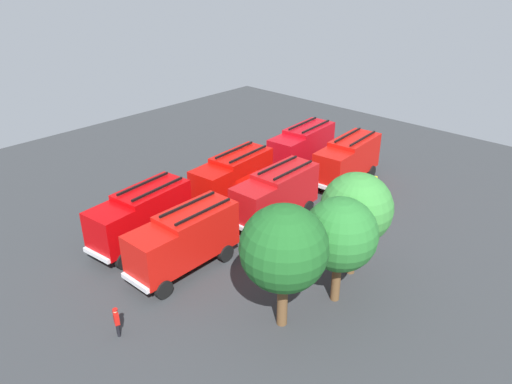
# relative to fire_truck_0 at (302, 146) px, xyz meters

# --- Properties ---
(ground_plane) EXTENTS (54.39, 54.39, 0.00)m
(ground_plane) POSITION_rel_fire_truck_0_xyz_m (8.44, 2.33, -2.15)
(ground_plane) COLOR #2D3033
(fire_truck_0) EXTENTS (7.37, 3.23, 3.88)m
(fire_truck_0) POSITION_rel_fire_truck_0_xyz_m (0.00, 0.00, 0.00)
(fire_truck_0) COLOR #AC0A13
(fire_truck_0) RESTS_ON ground
(fire_truck_1) EXTENTS (7.39, 3.26, 3.88)m
(fire_truck_1) POSITION_rel_fire_truck_0_xyz_m (8.77, 0.21, 0.00)
(fire_truck_1) COLOR #B60B06
(fire_truck_1) RESTS_ON ground
(fire_truck_2) EXTENTS (7.42, 3.39, 3.88)m
(fire_truck_2) POSITION_rel_fire_truck_0_xyz_m (17.13, 0.21, 0.00)
(fire_truck_2) COLOR #B30507
(fire_truck_2) RESTS_ON ground
(fire_truck_3) EXTENTS (7.38, 3.25, 3.88)m
(fire_truck_3) POSITION_rel_fire_truck_0_xyz_m (-0.14, 4.66, 0.00)
(fire_truck_3) COLOR #B6100B
(fire_truck_3) RESTS_ON ground
(fire_truck_4) EXTENTS (7.27, 2.94, 3.88)m
(fire_truck_4) POSITION_rel_fire_truck_0_xyz_m (8.78, 4.56, 0.00)
(fire_truck_4) COLOR #A80F12
(fire_truck_4) RESTS_ON ground
(fire_truck_5) EXTENTS (7.26, 2.89, 3.88)m
(fire_truck_5) POSITION_rel_fire_truck_0_xyz_m (17.10, 4.56, 0.00)
(fire_truck_5) COLOR #BB110B
(fire_truck_5) RESTS_ON ground
(firefighter_0) EXTENTS (0.48, 0.44, 1.67)m
(firefighter_0) POSITION_rel_fire_truck_0_xyz_m (7.78, 2.48, -1.22)
(firefighter_0) COLOR black
(firefighter_0) RESTS_ON ground
(firefighter_1) EXTENTS (0.38, 0.48, 1.63)m
(firefighter_1) POSITION_rel_fire_truck_0_xyz_m (23.15, 6.55, -1.25)
(firefighter_1) COLOR black
(firefighter_1) RESTS_ON ground
(firefighter_2) EXTENTS (0.48, 0.37, 1.81)m
(firefighter_2) POSITION_rel_fire_truck_0_xyz_m (0.71, 7.85, -1.13)
(firefighter_2) COLOR black
(firefighter_2) RESTS_ON ground
(firefighter_3) EXTENTS (0.30, 0.45, 1.84)m
(firefighter_3) POSITION_rel_fire_truck_0_xyz_m (12.44, -2.85, -1.11)
(firefighter_3) COLOR black
(firefighter_3) RESTS_ON ground
(tree_0) EXTENTS (4.17, 4.17, 6.46)m
(tree_0) POSITION_rel_fire_truck_0_xyz_m (10.53, 12.09, 2.19)
(tree_0) COLOR brown
(tree_0) RESTS_ON ground
(tree_1) EXTENTS (4.00, 4.00, 6.20)m
(tree_1) POSITION_rel_fire_truck_0_xyz_m (13.30, 12.88, 2.02)
(tree_1) COLOR brown
(tree_1) RESTS_ON ground
(tree_2) EXTENTS (4.40, 4.40, 6.82)m
(tree_2) POSITION_rel_fire_truck_0_xyz_m (16.85, 12.02, 2.43)
(tree_2) COLOR brown
(tree_2) RESTS_ON ground
(traffic_cone_0) EXTENTS (0.46, 0.46, 0.66)m
(traffic_cone_0) POSITION_rel_fire_truck_0_xyz_m (4.99, -1.79, -1.82)
(traffic_cone_0) COLOR #F2600C
(traffic_cone_0) RESTS_ON ground
(traffic_cone_1) EXTENTS (0.51, 0.51, 0.73)m
(traffic_cone_1) POSITION_rel_fire_truck_0_xyz_m (16.88, -2.05, -1.79)
(traffic_cone_1) COLOR #F2600C
(traffic_cone_1) RESTS_ON ground
(traffic_cone_2) EXTENTS (0.47, 0.47, 0.67)m
(traffic_cone_2) POSITION_rel_fire_truck_0_xyz_m (7.27, 6.98, -1.82)
(traffic_cone_2) COLOR #F2600C
(traffic_cone_2) RESTS_ON ground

